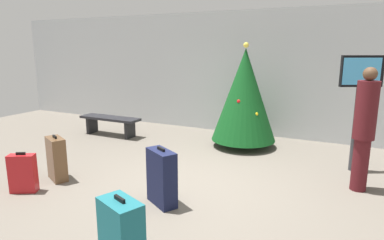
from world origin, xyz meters
TOP-DOWN VIEW (x-y plane):
  - ground_plane at (0.00, 0.00)m, footprint 16.00×16.00m
  - back_wall at (0.00, 3.91)m, footprint 16.00×0.20m
  - holiday_tree at (0.06, 2.64)m, footprint 1.43×1.43m
  - flight_info_kiosk at (2.32, 2.05)m, footprint 0.69×0.42m
  - waiting_bench at (-3.30, 2.09)m, footprint 1.63×0.44m
  - traveller_0 at (2.43, 1.13)m, footprint 0.45×0.45m
  - suitcase_0 at (-2.23, -1.25)m, footprint 0.42×0.34m
  - suitcase_1 at (0.29, -2.07)m, footprint 0.55×0.43m
  - suitcase_2 at (-0.10, -0.66)m, footprint 0.56×0.46m
  - suitcase_3 at (-2.16, -0.65)m, footprint 0.50×0.40m

SIDE VIEW (x-z plane):
  - ground_plane at x=0.00m, z-range 0.00..0.00m
  - suitcase_0 at x=-2.23m, z-range -0.02..0.62m
  - waiting_bench at x=-3.30m, z-range 0.13..0.61m
  - suitcase_3 at x=-2.16m, z-range -0.02..0.75m
  - suitcase_1 at x=0.29m, z-range -0.02..0.76m
  - suitcase_2 at x=-0.10m, z-range -0.02..0.82m
  - traveller_0 at x=2.43m, z-range 0.07..1.99m
  - holiday_tree at x=0.06m, z-range 0.02..2.34m
  - flight_info_kiosk at x=2.32m, z-range 0.37..2.44m
  - back_wall at x=0.00m, z-range 0.00..3.13m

